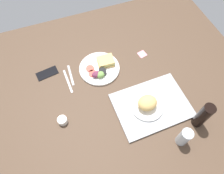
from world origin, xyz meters
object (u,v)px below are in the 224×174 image
object	(u,v)px
drinking_glass	(184,137)
bread_plate_near	(147,104)
soda_bottle	(203,116)
plate_with_salad	(100,68)
cell_phone	(47,73)
fork	(71,75)
knife	(68,81)
espresso_cup	(63,120)
sticky_note	(142,54)
serving_tray	(151,105)

from	to	relation	value
drinking_glass	bread_plate_near	bearing A→B (deg)	-69.37
bread_plate_near	soda_bottle	xyz separation A→B (cm)	(-24.19, 19.22, 5.12)
bread_plate_near	plate_with_salad	bearing A→B (deg)	-65.26
bread_plate_near	cell_phone	distance (cm)	70.63
cell_phone	bread_plate_near	bearing A→B (deg)	129.95
fork	knife	distance (cm)	5.00
drinking_glass	espresso_cup	xyz separation A→B (cm)	(60.25, -34.57, -4.92)
espresso_cup	soda_bottle	bearing A→B (deg)	159.39
bread_plate_near	plate_with_salad	size ratio (longest dim) A/B	0.73
bread_plate_near	plate_with_salad	distance (cm)	41.33
espresso_cup	cell_phone	xyz separation A→B (cm)	(2.04, -37.93, -1.60)
soda_bottle	cell_phone	world-z (taller)	soda_bottle
espresso_cup	cell_phone	bearing A→B (deg)	-86.92
bread_plate_near	knife	size ratio (longest dim) A/B	1.07
espresso_cup	drinking_glass	bearing A→B (deg)	150.16
drinking_glass	knife	bearing A→B (deg)	-50.57
fork	sticky_note	size ratio (longest dim) A/B	3.04
bread_plate_near	drinking_glass	world-z (taller)	drinking_glass
fork	soda_bottle	bearing A→B (deg)	48.60
espresso_cup	knife	bearing A→B (deg)	-109.81
fork	knife	bearing A→B (deg)	-34.71
serving_tray	drinking_glass	bearing A→B (deg)	103.24
cell_phone	fork	bearing A→B (deg)	146.16
plate_with_salad	soda_bottle	size ratio (longest dim) A/B	1.34
cell_phone	espresso_cup	bearing A→B (deg)	84.70
knife	cell_phone	world-z (taller)	cell_phone
serving_tray	knife	distance (cm)	57.13
sticky_note	bread_plate_near	bearing A→B (deg)	68.73
plate_with_salad	soda_bottle	xyz separation A→B (cm)	(-41.42, 56.62, 8.60)
cell_phone	serving_tray	bearing A→B (deg)	131.85
cell_phone	sticky_note	size ratio (longest dim) A/B	2.57
fork	knife	xyz separation A→B (cm)	(3.00, 4.00, 0.00)
serving_tray	sticky_note	world-z (taller)	serving_tray
serving_tray	knife	bearing A→B (deg)	-38.80
knife	cell_phone	size ratio (longest dim) A/B	1.32
espresso_cup	sticky_note	distance (cm)	72.90
soda_bottle	espresso_cup	bearing A→B (deg)	-20.61
drinking_glass	knife	size ratio (longest dim) A/B	0.73
drinking_glass	soda_bottle	distance (cm)	16.26
espresso_cup	knife	size ratio (longest dim) A/B	0.29
fork	knife	world-z (taller)	same
bread_plate_near	sticky_note	world-z (taller)	bread_plate_near
bread_plate_near	cell_phone	size ratio (longest dim) A/B	1.41
knife	sticky_note	world-z (taller)	knife
plate_with_salad	soda_bottle	distance (cm)	70.68
plate_with_salad	drinking_glass	xyz separation A→B (cm)	(-26.89, 63.07, 5.18)
plate_with_salad	sticky_note	distance (cm)	32.81
bread_plate_near	drinking_glass	distance (cm)	27.47
plate_with_salad	sticky_note	size ratio (longest dim) A/B	4.95
plate_with_salad	espresso_cup	xyz separation A→B (cm)	(33.36, 28.50, 0.26)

